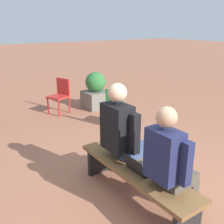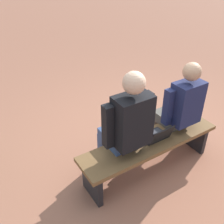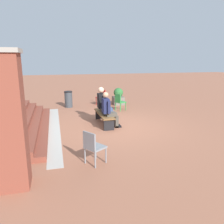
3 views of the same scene
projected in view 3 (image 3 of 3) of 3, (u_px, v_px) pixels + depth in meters
The scene contains 13 objects.
ground_plane at pixel (114, 126), 8.36m from camera, with size 60.00×60.00×0.00m, color #9E6047.
concrete_strip at pixel (54, 128), 8.13m from camera, with size 6.48×0.40×0.01m, color #B7B2A8.
brick_steps at pixel (27, 124), 7.85m from camera, with size 5.68×1.20×0.60m.
brick_pillar_left_of_steps at pixel (9, 122), 4.10m from camera, with size 0.64×0.64×2.68m.
bench at pixel (104, 115), 8.52m from camera, with size 1.80×0.44×0.45m.
person_student at pixel (109, 109), 8.01m from camera, with size 0.54×0.68×1.34m.
person_adult at pixel (104, 104), 8.75m from camera, with size 0.59×0.75×1.43m.
laptop at pixel (104, 112), 8.41m from camera, with size 0.32×0.29×0.21m.
plastic_chair_far_right at pixel (93, 146), 5.21m from camera, with size 0.58×0.58×0.84m.
plastic_chair_far_left at pixel (119, 101), 10.78m from camera, with size 0.56×0.56×0.84m.
plastic_chair_near_bench_left at pixel (102, 96), 12.14m from camera, with size 0.54×0.54×0.84m.
planter at pixel (118, 97), 12.25m from camera, with size 0.60×0.60×0.94m.
litter_bin at pixel (68, 99), 11.55m from camera, with size 0.42×0.42×0.86m.
Camera 3 is at (-7.71, 2.13, 2.49)m, focal length 35.00 mm.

